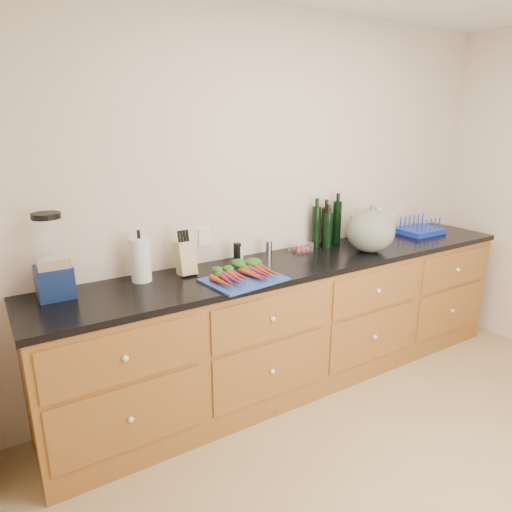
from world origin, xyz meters
TOP-DOWN VIEW (x-y plane):
  - ground at (0.00, 0.00)m, footprint 4.00×4.00m
  - wall_back at (0.00, 1.62)m, footprint 4.10×0.05m
  - cabinets at (0.00, 1.30)m, footprint 3.60×0.64m
  - countertop at (0.00, 1.30)m, footprint 3.64×0.62m
  - cutting_board at (-0.56, 1.14)m, footprint 0.50×0.40m
  - carrots at (-0.56, 1.18)m, footprint 0.39×0.29m
  - squash at (0.56, 1.20)m, footprint 0.35×0.35m
  - blender_appliance at (-1.57, 1.46)m, footprint 0.19×0.19m
  - paper_towel at (-1.09, 1.46)m, footprint 0.12×0.12m
  - knife_block at (-0.81, 1.44)m, footprint 0.10×0.10m
  - grinder_salt at (-0.39, 1.48)m, footprint 0.05×0.05m
  - grinder_pepper at (-0.41, 1.48)m, footprint 0.05×0.05m
  - canister_chrome at (-0.15, 1.48)m, footprint 0.05×0.05m
  - tomato_box at (0.13, 1.47)m, footprint 0.15×0.12m
  - bottles at (0.40, 1.51)m, footprint 0.28×0.14m
  - grocery_bag at (0.81, 1.42)m, footprint 0.34×0.29m
  - dish_rack at (1.34, 1.38)m, footprint 0.35×0.28m

SIDE VIEW (x-z plane):
  - ground at x=0.00m, z-range 0.00..0.00m
  - cabinets at x=0.00m, z-range 0.00..0.90m
  - countertop at x=0.00m, z-range 0.90..0.94m
  - cutting_board at x=-0.56m, z-range 0.94..0.95m
  - tomato_box at x=0.13m, z-range 0.94..1.01m
  - carrots at x=-0.56m, z-range 0.95..1.00m
  - dish_rack at x=1.34m, z-range 0.91..1.05m
  - grinder_salt at x=-0.39m, z-range 0.94..1.06m
  - canister_chrome at x=-0.15m, z-range 0.94..1.06m
  - grinder_pepper at x=-0.41m, z-range 0.94..1.07m
  - knife_block at x=-0.81m, z-range 0.94..1.15m
  - grocery_bag at x=0.81m, z-range 0.94..1.16m
  - paper_towel at x=-1.09m, z-range 0.94..1.21m
  - bottles at x=0.40m, z-range 0.93..1.26m
  - squash at x=0.56m, z-range 0.94..1.26m
  - blender_appliance at x=-1.57m, z-range 0.91..1.38m
  - wall_back at x=0.00m, z-range 0.00..2.60m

